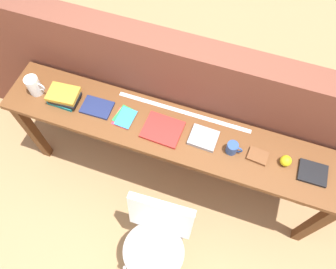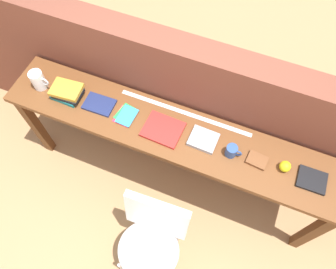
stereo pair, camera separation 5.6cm
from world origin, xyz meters
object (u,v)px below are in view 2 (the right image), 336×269
at_px(leather_journal_brown, 257,160).
at_px(book_repair_rightmost, 312,180).
at_px(pitcher_white, 38,80).
at_px(pamphlet_pile_colourful, 126,115).
at_px(mug, 232,151).
at_px(chair_white_moulded, 151,239).
at_px(book_open_centre, 163,129).
at_px(sports_ball_small, 285,166).
at_px(book_stack_leftmost, 67,92).
at_px(magazine_cycling, 99,104).

height_order(leather_journal_brown, book_repair_rightmost, leather_journal_brown).
relative_size(pitcher_white, leather_journal_brown, 1.41).
bearing_deg(pamphlet_pile_colourful, mug, -0.48).
relative_size(pamphlet_pile_colourful, book_repair_rightmost, 1.00).
xyz_separation_m(pitcher_white, mug, (1.48, -0.00, -0.03)).
relative_size(chair_white_moulded, book_open_centre, 3.36).
bearing_deg(book_repair_rightmost, pitcher_white, 179.28).
relative_size(chair_white_moulded, sports_ball_small, 11.94).
bearing_deg(book_stack_leftmost, book_open_centre, -0.30).
distance_m(pamphlet_pile_colourful, mug, 0.78).
bearing_deg(book_open_centre, mug, 2.49).
distance_m(pitcher_white, mug, 1.48).
bearing_deg(magazine_cycling, pamphlet_pile_colourful, -3.98).
bearing_deg(mug, pitcher_white, 179.97).
distance_m(sports_ball_small, book_repair_rightmost, 0.19).
distance_m(mug, leather_journal_brown, 0.18).
height_order(pitcher_white, book_stack_leftmost, pitcher_white).
height_order(leather_journal_brown, sports_ball_small, sports_ball_small).
xyz_separation_m(pitcher_white, sports_ball_small, (1.84, 0.03, -0.04)).
height_order(book_stack_leftmost, sports_ball_small, book_stack_leftmost).
xyz_separation_m(pamphlet_pile_colourful, book_open_centre, (0.29, -0.01, 0.00)).
bearing_deg(book_repair_rightmost, chair_white_moulded, -143.02).
relative_size(magazine_cycling, leather_journal_brown, 1.68).
bearing_deg(book_open_centre, pamphlet_pile_colourful, -179.86).
height_order(magazine_cycling, book_open_centre, book_open_centre).
distance_m(pitcher_white, pamphlet_pile_colourful, 0.71).
bearing_deg(chair_white_moulded, leather_journal_brown, 53.81).
bearing_deg(mug, book_open_centre, -179.62).
bearing_deg(book_stack_leftmost, chair_white_moulded, -34.80).
bearing_deg(chair_white_moulded, sports_ball_small, 45.64).
height_order(pitcher_white, book_open_centre, pitcher_white).
bearing_deg(book_open_centre, sports_ball_small, 4.26).
distance_m(pitcher_white, magazine_cycling, 0.49).
xyz_separation_m(book_open_centre, book_repair_rightmost, (1.03, 0.02, -0.00)).
xyz_separation_m(chair_white_moulded, book_stack_leftmost, (-0.94, 0.65, 0.40)).
xyz_separation_m(pamphlet_pile_colourful, sports_ball_small, (1.13, 0.02, 0.03)).
bearing_deg(sports_ball_small, book_open_centre, -177.85).
xyz_separation_m(pitcher_white, book_open_centre, (0.99, -0.00, -0.07)).
distance_m(book_open_centre, book_repair_rightmost, 1.03).
bearing_deg(sports_ball_small, mug, -175.38).
bearing_deg(mug, book_stack_leftmost, 179.97).
height_order(book_stack_leftmost, mug, mug).
height_order(book_open_centre, mug, mug).
relative_size(book_open_centre, book_repair_rightmost, 1.46).
bearing_deg(mug, leather_journal_brown, 5.15).
xyz_separation_m(pitcher_white, book_repair_rightmost, (2.02, 0.01, -0.07)).
height_order(book_stack_leftmost, book_repair_rightmost, book_stack_leftmost).
xyz_separation_m(pitcher_white, pamphlet_pile_colourful, (0.70, 0.01, -0.07)).
distance_m(pamphlet_pile_colourful, book_repair_rightmost, 1.32).
distance_m(book_stack_leftmost, magazine_cycling, 0.25).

